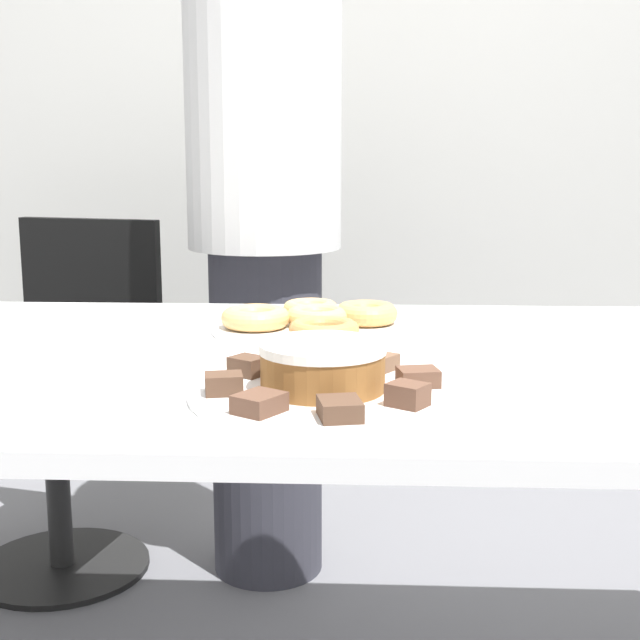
% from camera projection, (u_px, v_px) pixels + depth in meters
% --- Properties ---
extents(wall_back, '(8.00, 0.05, 2.60)m').
position_uv_depth(wall_back, '(350.00, 72.00, 2.79)').
color(wall_back, beige).
rests_on(wall_back, ground_plane).
extents(table, '(1.93, 0.92, 0.75)m').
position_uv_depth(table, '(334.00, 403.00, 1.38)').
color(table, white).
rests_on(table, ground_plane).
extents(person_standing, '(0.37, 0.37, 1.68)m').
position_uv_depth(person_standing, '(265.00, 224.00, 2.14)').
color(person_standing, '#383842').
rests_on(person_standing, ground_plane).
extents(office_chair_left, '(0.53, 0.53, 0.88)m').
position_uv_depth(office_chair_left, '(67.00, 406.00, 2.26)').
color(office_chair_left, black).
rests_on(office_chair_left, ground_plane).
extents(plate_cake, '(0.34, 0.34, 0.01)m').
position_uv_depth(plate_cake, '(323.00, 393.00, 1.14)').
color(plate_cake, white).
rests_on(plate_cake, table).
extents(plate_donuts, '(0.37, 0.37, 0.01)m').
position_uv_depth(plate_donuts, '(318.00, 328.00, 1.55)').
color(plate_donuts, white).
rests_on(plate_donuts, table).
extents(frosted_cake, '(0.16, 0.16, 0.06)m').
position_uv_depth(frosted_cake, '(323.00, 366.00, 1.13)').
color(frosted_cake, brown).
rests_on(frosted_cake, plate_cake).
extents(lamington_0, '(0.06, 0.06, 0.03)m').
position_uv_depth(lamington_0, '(248.00, 366.00, 1.21)').
color(lamington_0, '#513828').
rests_on(lamington_0, plate_cake).
extents(lamington_1, '(0.05, 0.05, 0.03)m').
position_uv_depth(lamington_1, '(224.00, 384.00, 1.12)').
color(lamington_1, '#513828').
rests_on(lamington_1, plate_cake).
extents(lamington_2, '(0.07, 0.07, 0.02)m').
position_uv_depth(lamington_2, '(259.00, 403.00, 1.04)').
color(lamington_2, brown).
rests_on(lamington_2, plate_cake).
extents(lamington_3, '(0.06, 0.06, 0.02)m').
position_uv_depth(lamington_3, '(340.00, 409.00, 1.01)').
color(lamington_3, '#513828').
rests_on(lamington_3, plate_cake).
extents(lamington_4, '(0.06, 0.06, 0.03)m').
position_uv_depth(lamington_4, '(408.00, 395.00, 1.06)').
color(lamington_4, brown).
rests_on(lamington_4, plate_cake).
extents(lamington_5, '(0.06, 0.05, 0.02)m').
position_uv_depth(lamington_5, '(418.00, 377.00, 1.15)').
color(lamington_5, brown).
rests_on(lamington_5, plate_cake).
extents(lamington_6, '(0.07, 0.07, 0.02)m').
position_uv_depth(lamington_6, '(376.00, 363.00, 1.23)').
color(lamington_6, brown).
rests_on(lamington_6, plate_cake).
extents(lamington_7, '(0.06, 0.06, 0.02)m').
position_uv_depth(lamington_7, '(309.00, 359.00, 1.26)').
color(lamington_7, brown).
rests_on(lamington_7, plate_cake).
extents(donut_0, '(0.11, 0.11, 0.03)m').
position_uv_depth(donut_0, '(318.00, 316.00, 1.55)').
color(donut_0, '#E5AD66').
rests_on(donut_0, plate_donuts).
extents(donut_1, '(0.12, 0.12, 0.04)m').
position_uv_depth(donut_1, '(255.00, 318.00, 1.53)').
color(donut_1, '#E5AD66').
rests_on(donut_1, plate_donuts).
extents(donut_2, '(0.11, 0.11, 0.03)m').
position_uv_depth(donut_2, '(324.00, 329.00, 1.44)').
color(donut_2, '#C68447').
rests_on(donut_2, plate_donuts).
extents(donut_3, '(0.11, 0.11, 0.04)m').
position_uv_depth(donut_3, '(366.00, 313.00, 1.57)').
color(donut_3, tan).
rests_on(donut_3, plate_donuts).
extents(donut_4, '(0.10, 0.10, 0.03)m').
position_uv_depth(donut_4, '(310.00, 308.00, 1.64)').
color(donut_4, '#E5AD66').
rests_on(donut_4, plate_donuts).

